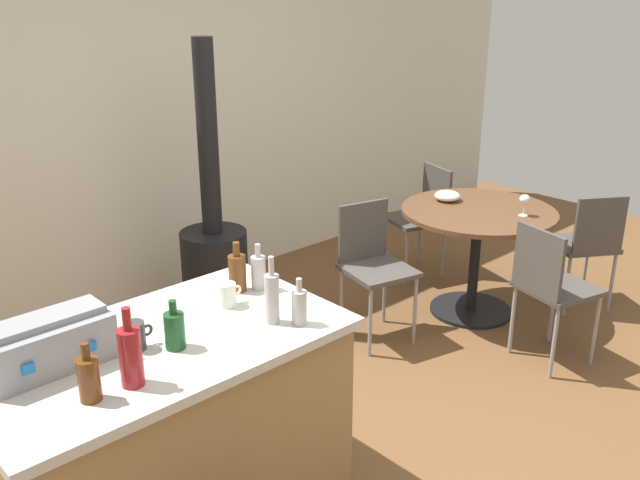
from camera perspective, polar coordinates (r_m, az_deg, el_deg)
name	(u,v)px	position (r m, az deg, el deg)	size (l,w,h in m)	color
ground_plane	(408,436)	(3.72, 7.22, -15.67)	(8.80, 8.80, 0.00)	brown
back_wall	(144,112)	(4.99, -14.26, 10.16)	(8.00, 0.10, 2.70)	silver
kitchen_island	(168,438)	(2.98, -12.38, -15.59)	(1.43, 0.81, 0.90)	#A37A4C
dining_table	(477,234)	(4.83, 12.75, 0.48)	(1.03, 1.03, 0.76)	black
folding_chair_near	(373,260)	(4.43, 4.36, -1.66)	(0.48, 0.48, 0.88)	#47423D
folding_chair_far	(550,283)	(4.31, 18.38, -3.38)	(0.49, 0.49, 0.87)	#47423D
folding_chair_left	(587,241)	(5.15, 21.10, -0.09)	(0.55, 0.55, 0.85)	#47423D
folding_chair_right	(423,212)	(5.49, 8.43, 2.29)	(0.50, 0.50, 0.85)	#47423D
wood_stove	(215,258)	(4.65, -8.65, -1.47)	(0.44, 0.45, 1.88)	black
toolbox	(46,343)	(2.65, -21.57, -7.88)	(0.44, 0.23, 0.19)	gray
bottle_0	(175,330)	(2.65, -11.86, -7.22)	(0.08, 0.08, 0.19)	#194C23
bottle_1	(89,378)	(2.41, -18.45, -10.71)	(0.07, 0.07, 0.21)	#603314
bottle_2	(300,307)	(2.76, -1.67, -5.49)	(0.06, 0.06, 0.20)	#B7B2AD
bottle_3	(258,272)	(3.08, -5.08, -2.62)	(0.07, 0.07, 0.21)	#B7B2AD
bottle_4	(237,272)	(3.07, -6.81, -2.63)	(0.08, 0.08, 0.23)	#603314
bottle_5	(272,297)	(2.77, -3.96, -4.72)	(0.06, 0.06, 0.28)	#B7B2AD
bottle_6	(131,355)	(2.43, -15.28, -9.14)	(0.08, 0.08, 0.29)	maroon
cup_0	(135,336)	(2.68, -14.92, -7.59)	(0.11, 0.08, 0.11)	#383838
cup_1	(227,295)	(2.95, -7.61, -4.46)	(0.11, 0.08, 0.10)	white
wine_glass	(525,200)	(4.68, 16.46, 3.16)	(0.07, 0.07, 0.14)	silver
serving_bowl	(447,196)	(4.91, 10.42, 3.59)	(0.18, 0.18, 0.07)	white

